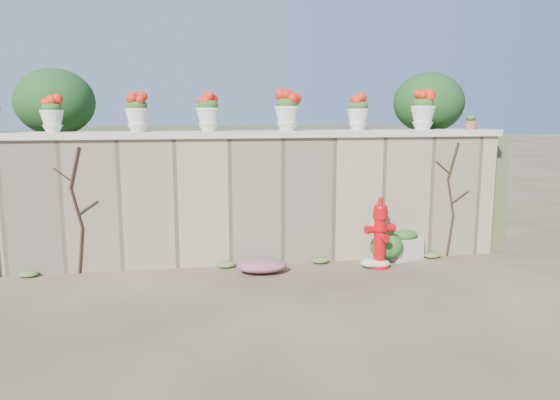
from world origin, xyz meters
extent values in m
plane|color=#4C3D26|center=(0.00, 0.00, 0.00)|extent=(80.00, 80.00, 0.00)
cube|color=#988565|center=(0.00, 1.80, 1.00)|extent=(8.00, 0.40, 2.00)
cube|color=beige|center=(0.00, 1.80, 2.05)|extent=(8.10, 0.52, 0.10)
cube|color=#384C23|center=(0.00, 5.00, 1.00)|extent=(9.00, 6.00, 2.00)
ellipsoid|color=#143814|center=(-3.20, 3.00, 2.55)|extent=(1.30, 1.30, 1.10)
ellipsoid|color=#143814|center=(3.40, 3.00, 2.55)|extent=(1.30, 1.30, 1.10)
cylinder|color=black|center=(-2.66, 1.58, 0.35)|extent=(0.12, 0.04, 0.70)
cylinder|color=black|center=(-2.69, 1.58, 1.00)|extent=(0.17, 0.04, 0.61)
cylinder|color=black|center=(-2.67, 1.58, 1.60)|extent=(0.18, 0.04, 0.61)
cylinder|color=black|center=(-2.52, 1.58, 1.00)|extent=(0.30, 0.02, 0.22)
cylinder|color=black|center=(-2.85, 1.58, 1.50)|extent=(0.25, 0.02, 0.21)
cylinder|color=black|center=(3.24, 1.58, 0.35)|extent=(0.12, 0.04, 0.70)
cylinder|color=black|center=(3.22, 1.58, 1.00)|extent=(0.17, 0.04, 0.61)
cylinder|color=black|center=(3.23, 1.58, 1.60)|extent=(0.18, 0.04, 0.61)
cylinder|color=black|center=(3.38, 1.58, 1.00)|extent=(0.30, 0.02, 0.22)
cylinder|color=black|center=(3.05, 1.58, 1.50)|extent=(0.25, 0.02, 0.21)
cylinder|color=red|center=(1.85, 1.13, 0.03)|extent=(0.31, 0.31, 0.06)
cylinder|color=red|center=(1.85, 1.13, 0.45)|extent=(0.19, 0.19, 0.69)
cylinder|color=red|center=(1.85, 1.13, 0.61)|extent=(0.23, 0.23, 0.04)
cylinder|color=red|center=(1.85, 1.13, 0.85)|extent=(0.23, 0.23, 0.13)
ellipsoid|color=red|center=(1.85, 1.13, 0.96)|extent=(0.21, 0.21, 0.16)
cylinder|color=red|center=(1.85, 1.13, 1.05)|extent=(0.08, 0.08, 0.11)
cylinder|color=red|center=(1.69, 1.10, 0.61)|extent=(0.18, 0.14, 0.11)
cylinder|color=red|center=(2.00, 1.16, 0.61)|extent=(0.18, 0.14, 0.11)
cylinder|color=red|center=(1.87, 1.01, 0.50)|extent=(0.12, 0.13, 0.10)
cube|color=beige|center=(2.42, 1.55, 0.17)|extent=(0.67, 0.54, 0.34)
ellipsoid|color=#1E5119|center=(2.42, 1.55, 0.40)|extent=(0.52, 0.42, 0.18)
ellipsoid|color=#1E5119|center=(2.03, 1.39, 0.31)|extent=(0.65, 0.59, 0.62)
ellipsoid|color=#BE2682|center=(-0.16, 1.11, 0.13)|extent=(1.00, 0.67, 0.27)
ellipsoid|color=white|center=(1.76, 1.11, 0.08)|extent=(0.47, 0.37, 0.17)
ellipsoid|color=#1E5119|center=(-2.99, 1.80, 2.46)|extent=(0.29, 0.29, 0.17)
ellipsoid|color=red|center=(-2.99, 1.80, 2.53)|extent=(0.25, 0.25, 0.18)
ellipsoid|color=#1E5119|center=(-1.77, 1.80, 2.49)|extent=(0.31, 0.31, 0.19)
ellipsoid|color=red|center=(-1.77, 1.80, 2.57)|extent=(0.27, 0.27, 0.19)
ellipsoid|color=#1E5119|center=(-0.72, 1.80, 2.50)|extent=(0.32, 0.32, 0.19)
ellipsoid|color=red|center=(-0.72, 1.80, 2.57)|extent=(0.28, 0.28, 0.20)
ellipsoid|color=#1E5119|center=(0.51, 1.80, 2.52)|extent=(0.34, 0.34, 0.20)
ellipsoid|color=red|center=(0.51, 1.80, 2.61)|extent=(0.30, 0.30, 0.21)
ellipsoid|color=#1E5119|center=(1.66, 1.80, 2.48)|extent=(0.30, 0.30, 0.18)
ellipsoid|color=red|center=(1.66, 1.80, 2.56)|extent=(0.27, 0.27, 0.19)
ellipsoid|color=#1E5119|center=(2.76, 1.80, 2.53)|extent=(0.34, 0.34, 0.21)
ellipsoid|color=red|center=(2.76, 1.80, 2.62)|extent=(0.30, 0.30, 0.21)
ellipsoid|color=#1E5119|center=(3.61, 1.80, 2.28)|extent=(0.16, 0.16, 0.11)
camera|label=1|loc=(-1.02, -6.70, 2.45)|focal=35.00mm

